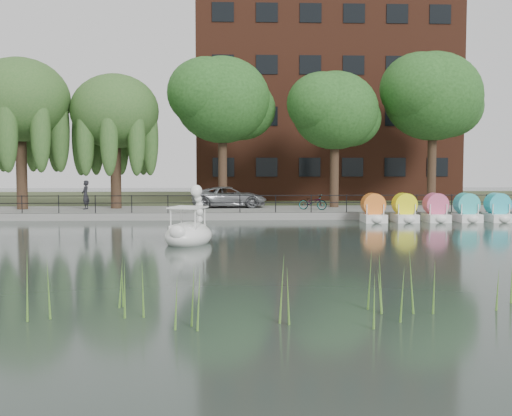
{
  "coord_description": "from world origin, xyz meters",
  "views": [
    {
      "loc": [
        -0.64,
        -22.44,
        3.15
      ],
      "look_at": [
        0.5,
        4.0,
        1.3
      ],
      "focal_mm": 45.0,
      "sensor_mm": 36.0,
      "label": 1
    }
  ],
  "objects": [
    {
      "name": "apartment_building",
      "position": [
        7.0,
        29.97,
        9.36
      ],
      "size": [
        20.0,
        10.07,
        18.0
      ],
      "color": "#4C1E16",
      "rests_on": "land_strip"
    },
    {
      "name": "pedal_boat_row",
      "position": [
        12.24,
        11.57,
        0.61
      ],
      "size": [
        11.35,
        1.7,
        1.4
      ],
      "color": "white",
      "rests_on": "ground_plane"
    },
    {
      "name": "promenade",
      "position": [
        0.0,
        16.0,
        0.2
      ],
      "size": [
        40.0,
        6.0,
        0.4
      ],
      "primitive_type": "cube",
      "color": "gray",
      "rests_on": "ground_plane"
    },
    {
      "name": "bicycle",
      "position": [
        4.35,
        15.26,
        0.9
      ],
      "size": [
        1.25,
        1.82,
        1.0
      ],
      "primitive_type": "imported",
      "rotation": [
        0.0,
        0.0,
        1.15
      ],
      "color": "gray",
      "rests_on": "promenade"
    },
    {
      "name": "railing",
      "position": [
        0.0,
        13.25,
        1.15
      ],
      "size": [
        32.0,
        0.05,
        1.0
      ],
      "color": "black",
      "rests_on": "promenade"
    },
    {
      "name": "willow_mid",
      "position": [
        -7.5,
        17.0,
        6.25
      ],
      "size": [
        5.32,
        5.32,
        8.15
      ],
      "color": "#473323",
      "rests_on": "promenade"
    },
    {
      "name": "broadleaf_far",
      "position": [
        12.5,
        18.5,
        7.4
      ],
      "size": [
        6.3,
        6.3,
        9.71
      ],
      "color": "#473323",
      "rests_on": "promenade"
    },
    {
      "name": "swan_boat",
      "position": [
        -2.2,
        2.75,
        0.5
      ],
      "size": [
        2.43,
        3.08,
        2.28
      ],
      "rotation": [
        0.0,
        0.0,
        -0.31
      ],
      "color": "white",
      "rests_on": "ground_plane"
    },
    {
      "name": "minivan",
      "position": [
        -0.6,
        17.48,
        1.15
      ],
      "size": [
        2.84,
        5.53,
        1.49
      ],
      "primitive_type": "imported",
      "rotation": [
        0.0,
        0.0,
        1.64
      ],
      "color": "gray",
      "rests_on": "promenade"
    },
    {
      "name": "broadleaf_right",
      "position": [
        6.0,
        17.5,
        6.39
      ],
      "size": [
        5.4,
        5.4,
        8.32
      ],
      "color": "#473323",
      "rests_on": "promenade"
    },
    {
      "name": "reed_bank",
      "position": [
        2.0,
        -9.5,
        0.6
      ],
      "size": [
        24.0,
        2.4,
        1.2
      ],
      "color": "#669938",
      "rests_on": "ground_plane"
    },
    {
      "name": "broadleaf_center",
      "position": [
        -1.0,
        18.0,
        7.06
      ],
      "size": [
        6.0,
        6.0,
        9.25
      ],
      "color": "#473323",
      "rests_on": "promenade"
    },
    {
      "name": "land_strip",
      "position": [
        0.0,
        30.0,
        0.18
      ],
      "size": [
        60.0,
        22.0,
        0.36
      ],
      "primitive_type": "cube",
      "color": "#47512D",
      "rests_on": "ground_plane"
    },
    {
      "name": "kerb",
      "position": [
        0.0,
        13.05,
        0.2
      ],
      "size": [
        40.0,
        0.25,
        0.4
      ],
      "primitive_type": "cube",
      "color": "gray",
      "rests_on": "ground_plane"
    },
    {
      "name": "pedestrian",
      "position": [
        -9.17,
        16.16,
        1.39
      ],
      "size": [
        0.57,
        0.77,
        1.98
      ],
      "primitive_type": "imported",
      "rotation": [
        0.0,
        0.0,
        4.59
      ],
      "color": "black",
      "rests_on": "promenade"
    },
    {
      "name": "ground_plane",
      "position": [
        0.0,
        0.0,
        0.0
      ],
      "size": [
        120.0,
        120.0,
        0.0
      ],
      "primitive_type": "plane",
      "color": "#323E38"
    },
    {
      "name": "willow_left",
      "position": [
        -13.0,
        16.5,
        6.87
      ],
      "size": [
        5.88,
        5.88,
        9.01
      ],
      "color": "#473323",
      "rests_on": "promenade"
    }
  ]
}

